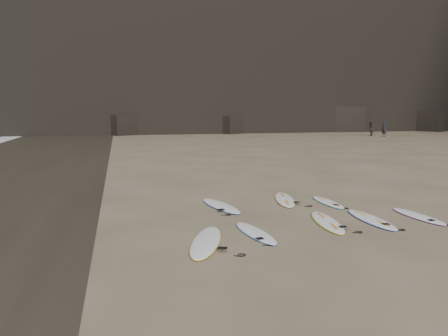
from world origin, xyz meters
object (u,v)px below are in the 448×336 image
(surfboard_7, at_px, (328,202))
(person_a, at_px, (384,129))
(surfboard_4, at_px, (418,216))
(surfboard_5, at_px, (221,206))
(surfboard_3, at_px, (371,219))
(person_b, at_px, (370,129))
(surfboard_0, at_px, (206,241))
(surfboard_1, at_px, (255,232))
(surfboard_2, at_px, (327,222))
(surfboard_6, at_px, (285,199))

(surfboard_7, bearing_deg, person_a, 53.88)
(surfboard_4, relative_size, surfboard_5, 0.87)
(surfboard_5, bearing_deg, surfboard_3, -48.35)
(person_a, bearing_deg, surfboard_7, -54.48)
(person_b, bearing_deg, surfboard_0, 2.74)
(surfboard_4, xyz_separation_m, surfboard_5, (-5.69, 2.84, 0.01))
(surfboard_4, distance_m, person_a, 40.12)
(surfboard_1, distance_m, surfboard_7, 4.84)
(surfboard_4, bearing_deg, person_b, 57.16)
(surfboard_2, distance_m, surfboard_6, 3.30)
(surfboard_2, xyz_separation_m, surfboard_3, (1.45, -0.03, 0.00))
(surfboard_2, bearing_deg, surfboard_6, 100.52)
(surfboard_2, bearing_deg, surfboard_0, -155.40)
(surfboard_2, height_order, surfboard_7, surfboard_2)
(surfboard_2, relative_size, surfboard_5, 0.98)
(person_a, bearing_deg, surfboard_3, -52.20)
(surfboard_2, relative_size, person_a, 1.37)
(surfboard_1, bearing_deg, person_a, 44.65)
(surfboard_4, xyz_separation_m, surfboard_6, (-3.16, 3.30, 0.01))
(person_b, bearing_deg, person_a, 62.59)
(surfboard_0, xyz_separation_m, surfboard_7, (5.18, 3.58, -0.01))
(surfboard_6, relative_size, person_a, 1.41)
(surfboard_6, bearing_deg, surfboard_5, -155.88)
(surfboard_7, xyz_separation_m, person_b, (22.37, 33.20, 0.83))
(surfboard_2, xyz_separation_m, surfboard_7, (1.31, 2.54, -0.01))
(surfboard_0, height_order, person_b, person_b)
(surfboard_2, distance_m, surfboard_3, 1.45)
(surfboard_3, bearing_deg, surfboard_6, 115.73)
(surfboard_3, distance_m, person_b, 42.12)
(surfboard_2, bearing_deg, person_b, 66.11)
(surfboard_7, distance_m, person_a, 39.03)
(surfboard_0, distance_m, surfboard_5, 4.09)
(surfboard_4, distance_m, surfboard_6, 4.57)
(surfboard_1, bearing_deg, person_b, 46.79)
(surfboard_3, relative_size, surfboard_7, 1.18)
(surfboard_5, distance_m, surfboard_7, 3.90)
(surfboard_7, bearing_deg, surfboard_0, -145.16)
(surfboard_4, bearing_deg, surfboard_0, -174.47)
(surfboard_0, height_order, surfboard_6, surfboard_0)
(surfboard_6, distance_m, person_b, 40.20)
(surfboard_6, distance_m, surfboard_7, 1.55)
(surfboard_3, distance_m, surfboard_4, 1.67)
(surfboard_1, relative_size, surfboard_7, 1.05)
(surfboard_6, height_order, surfboard_7, surfboard_6)
(surfboard_5, bearing_deg, person_b, 38.53)
(surfboard_1, height_order, surfboard_2, surfboard_2)
(surfboard_0, xyz_separation_m, surfboard_1, (1.47, 0.48, -0.01))
(surfboard_5, xyz_separation_m, surfboard_6, (2.53, 0.45, 0.00))
(surfboard_3, relative_size, surfboard_4, 1.13)
(surfboard_3, bearing_deg, surfboard_4, 2.42)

